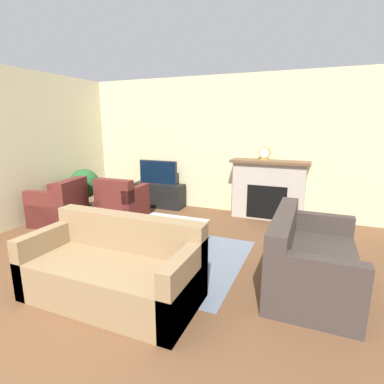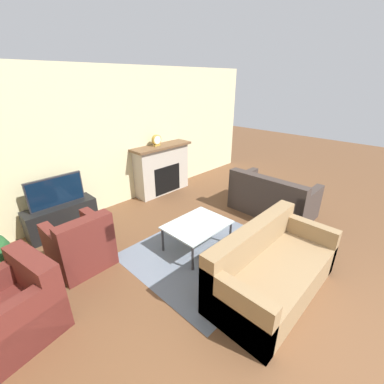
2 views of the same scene
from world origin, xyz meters
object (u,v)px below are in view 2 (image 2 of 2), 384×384
object	(u,v)px
couch_sectional	(271,270)
coffee_table	(197,226)
armchair_by_window	(16,310)
couch_loveseat	(271,199)
armchair_accent	(81,247)
mantel_clock	(157,140)
tv	(56,191)

from	to	relation	value
couch_sectional	coffee_table	world-z (taller)	couch_sectional
couch_sectional	coffee_table	xyz separation A→B (m)	(0.01, 1.25, 0.09)
armchair_by_window	coffee_table	size ratio (longest dim) A/B	0.95
couch_loveseat	armchair_accent	world-z (taller)	same
armchair_by_window	mantel_clock	world-z (taller)	mantel_clock
couch_sectional	mantel_clock	distance (m)	3.60
tv	coffee_table	xyz separation A→B (m)	(1.28, -2.00, -0.38)
couch_loveseat	coffee_table	size ratio (longest dim) A/B	1.61
couch_loveseat	armchair_accent	bearing A→B (deg)	70.90
couch_sectional	armchair_by_window	size ratio (longest dim) A/B	2.00
mantel_clock	armchair_by_window	bearing A→B (deg)	-151.71
couch_loveseat	armchair_by_window	size ratio (longest dim) A/B	1.70
couch_sectional	mantel_clock	bearing A→B (deg)	74.16
tv	coffee_table	world-z (taller)	tv
armchair_by_window	armchair_accent	world-z (taller)	same
tv	armchair_by_window	world-z (taller)	tv
tv	mantel_clock	world-z (taller)	mantel_clock
couch_sectional	armchair_by_window	world-z (taller)	same
couch_sectional	armchair_accent	bearing A→B (deg)	123.75
armchair_accent	mantel_clock	size ratio (longest dim) A/B	3.39
mantel_clock	couch_sectional	bearing A→B (deg)	-105.84
armchair_accent	mantel_clock	bearing A→B (deg)	-154.58
tv	couch_sectional	world-z (taller)	tv
couch_sectional	coffee_table	size ratio (longest dim) A/B	1.90
coffee_table	mantel_clock	distance (m)	2.44
armchair_by_window	coffee_table	distance (m)	2.39
tv	couch_sectional	xyz separation A→B (m)	(1.26, -3.25, -0.47)
tv	armchair_accent	world-z (taller)	tv
couch_loveseat	armchair_by_window	bearing A→B (deg)	82.34
couch_loveseat	armchair_by_window	world-z (taller)	same
tv	armchair_accent	xyz separation A→B (m)	(-0.16, -1.12, -0.45)
tv	couch_loveseat	size ratio (longest dim) A/B	0.57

